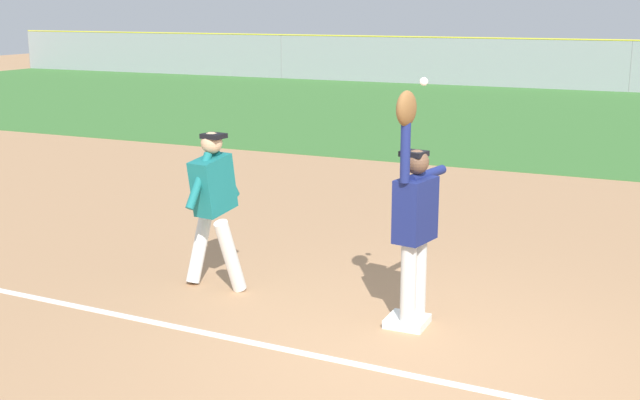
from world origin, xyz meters
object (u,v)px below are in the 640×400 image
(parked_car_tan, at_px, (413,61))
(parked_car_red, at_px, (535,64))
(baseball, at_px, (424,82))
(runner, at_px, (213,199))
(first_base, at_px, (407,321))
(fielder, at_px, (414,213))

(parked_car_tan, xyz_separation_m, parked_car_red, (5.15, 0.29, 0.00))
(baseball, distance_m, parked_car_tan, 28.88)
(runner, height_order, baseball, baseball)
(first_base, height_order, parked_car_tan, parked_car_tan)
(fielder, xyz_separation_m, baseball, (0.10, -0.13, 1.24))
(parked_car_red, bearing_deg, baseball, -75.62)
(baseball, relative_size, parked_car_red, 0.02)
(first_base, distance_m, baseball, 2.33)
(baseball, height_order, parked_car_red, baseball)
(baseball, relative_size, parked_car_tan, 0.02)
(first_base, distance_m, fielder, 1.08)
(fielder, bearing_deg, parked_car_tan, -61.24)
(first_base, height_order, baseball, baseball)
(parked_car_tan, relative_size, parked_car_red, 1.00)
(fielder, bearing_deg, runner, 6.22)
(parked_car_red, bearing_deg, parked_car_tan, -170.50)
(first_base, height_order, fielder, fielder)
(runner, relative_size, baseball, 23.24)
(fielder, bearing_deg, parked_car_red, -71.57)
(runner, xyz_separation_m, parked_car_tan, (-6.67, 27.06, -0.32))
(first_base, xyz_separation_m, parked_car_tan, (-8.92, 27.23, 0.63))
(first_base, relative_size, fielder, 0.17)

